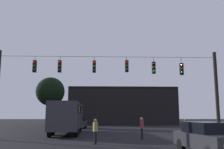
{
  "coord_description": "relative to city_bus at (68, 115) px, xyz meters",
  "views": [
    {
      "loc": [
        -0.48,
        -5.35,
        1.86
      ],
      "look_at": [
        0.23,
        13.78,
        4.91
      ],
      "focal_mm": 40.69,
      "sensor_mm": 36.0,
      "label": 1
    }
  ],
  "objects": [
    {
      "name": "tree_left_silhouette",
      "position": [
        -4.42,
        12.53,
        3.46
      ],
      "size": [
        4.32,
        4.32,
        7.5
      ],
      "color": "#2D2116",
      "rests_on": "ground"
    },
    {
      "name": "city_bus",
      "position": [
        0.0,
        0.0,
        0.0
      ],
      "size": [
        2.93,
        11.09,
        3.0
      ],
      "color": "#2D2D33",
      "rests_on": "ground"
    },
    {
      "name": "pedestrian_crossing_center",
      "position": [
        9.54,
        -7.58,
        -0.97
      ],
      "size": [
        0.31,
        0.4,
        1.59
      ],
      "color": "black",
      "rests_on": "ground"
    },
    {
      "name": "pedestrian_crossing_left",
      "position": [
        6.52,
        -6.33,
        -0.93
      ],
      "size": [
        0.33,
        0.41,
        1.66
      ],
      "color": "black",
      "rests_on": "ground"
    },
    {
      "name": "corner_building",
      "position": [
        7.36,
        26.36,
        1.64
      ],
      "size": [
        20.24,
        12.52,
        7.02
      ],
      "color": "black",
      "rests_on": "ground"
    },
    {
      "name": "ground_plane",
      "position": [
        3.97,
        3.75,
        -1.87
      ],
      "size": [
        168.0,
        168.0,
        0.0
      ],
      "primitive_type": "plane",
      "color": "black",
      "rests_on": "ground"
    },
    {
      "name": "pedestrian_crossing_right",
      "position": [
        3.04,
        -9.34,
        -0.96
      ],
      "size": [
        0.33,
        0.41,
        1.6
      ],
      "color": "black",
      "rests_on": "ground"
    },
    {
      "name": "car_near_right",
      "position": [
        8.52,
        -14.01,
        -1.07
      ],
      "size": [
        2.3,
        4.49,
        1.52
      ],
      "color": "#2D2D33",
      "rests_on": "ground"
    },
    {
      "name": "car_far_left",
      "position": [
        0.31,
        10.32,
        -1.07
      ],
      "size": [
        1.83,
        4.35,
        1.52
      ],
      "color": "#2D2D33",
      "rests_on": "ground"
    },
    {
      "name": "overhead_signal_span",
      "position": [
        3.97,
        -6.07,
        2.42
      ],
      "size": [
        17.71,
        0.44,
        6.96
      ],
      "color": "black",
      "rests_on": "ground"
    }
  ]
}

